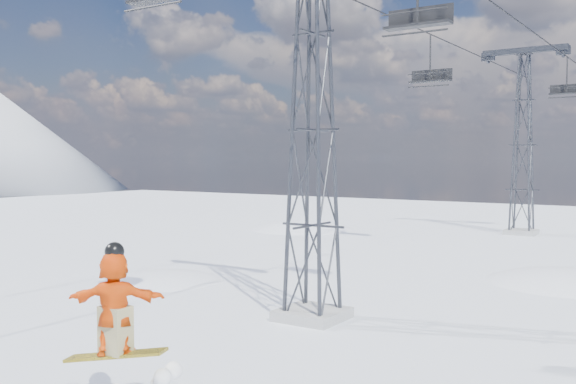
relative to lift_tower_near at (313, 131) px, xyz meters
The scene contains 6 objects.
lift_tower_near is the anchor object (origin of this frame).
lift_tower_far 25.00m from the lift_tower_near, 90.00° to the left, with size 5.20×1.80×11.43m.
haul_cables 12.70m from the lift_tower_near, 90.00° to the left, with size 4.46×51.00×0.06m.
lift_chair_mid 4.68m from the lift_tower_near, 47.58° to the left, with size 2.03×0.58×2.52m.
lift_chair_far 15.59m from the lift_tower_near, 98.30° to the left, with size 2.11×0.61×2.62m.
lift_chair_extra 26.73m from the lift_tower_near, 85.24° to the left, with size 2.00×0.58×2.48m.
Camera 1 is at (10.31, -7.82, 4.68)m, focal length 40.00 mm.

